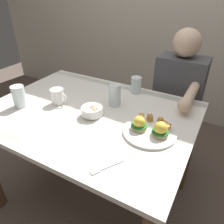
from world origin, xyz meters
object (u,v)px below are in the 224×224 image
object	(u,v)px
fork	(106,167)
water_glass_extra	(115,96)
coffee_mug	(58,96)
diner_person	(177,98)
fruit_bowl	(92,111)
water_glass_near	(136,86)
eggs_benedict_plate	(150,129)
water_glass_far	(19,97)
dining_table	(90,126)

from	to	relation	value
fork	water_glass_extra	size ratio (longest dim) A/B	1.03
coffee_mug	fork	distance (m)	0.63
diner_person	water_glass_extra	bearing A→B (deg)	-121.02
water_glass_extra	fruit_bowl	bearing A→B (deg)	-106.87
water_glass_near	water_glass_extra	xyz separation A→B (m)	(-0.04, -0.22, 0.01)
eggs_benedict_plate	fork	distance (m)	0.32
fruit_bowl	water_glass_near	size ratio (longest dim) A/B	1.09
fork	water_glass_far	size ratio (longest dim) A/B	1.08
coffee_mug	water_glass_near	bearing A→B (deg)	46.21
coffee_mug	water_glass_far	size ratio (longest dim) A/B	0.85
water_glass_extra	diner_person	world-z (taller)	diner_person
fork	water_glass_extra	world-z (taller)	water_glass_extra
eggs_benedict_plate	coffee_mug	distance (m)	0.61
fork	water_glass_near	xyz separation A→B (m)	(-0.18, 0.70, 0.05)
fork	dining_table	bearing A→B (deg)	132.78
fork	water_glass_near	bearing A→B (deg)	104.14
water_glass_near	fruit_bowl	bearing A→B (deg)	-103.26
water_glass_far	coffee_mug	bearing A→B (deg)	38.14
fruit_bowl	coffee_mug	bearing A→B (deg)	175.82
eggs_benedict_plate	fruit_bowl	xyz separation A→B (m)	(-0.34, -0.00, 0.01)
fruit_bowl	diner_person	distance (m)	0.72
eggs_benedict_plate	fruit_bowl	distance (m)	0.34
fruit_bowl	fork	distance (m)	0.41
water_glass_far	water_glass_extra	distance (m)	0.57
fruit_bowl	water_glass_extra	bearing A→B (deg)	73.13
fork	water_glass_far	bearing A→B (deg)	165.07
dining_table	diner_person	xyz separation A→B (m)	(0.37, 0.60, 0.02)
eggs_benedict_plate	water_glass_extra	world-z (taller)	water_glass_extra
fork	coffee_mug	bearing A→B (deg)	148.47
fruit_bowl	coffee_mug	size ratio (longest dim) A/B	1.08
fruit_bowl	water_glass_near	world-z (taller)	water_glass_near
water_glass_far	water_glass_extra	bearing A→B (deg)	30.30
water_glass_near	eggs_benedict_plate	bearing A→B (deg)	-57.33
fork	fruit_bowl	bearing A→B (deg)	131.11
water_glass_extra	diner_person	distance (m)	0.56
coffee_mug	fork	xyz separation A→B (m)	(0.54, -0.33, -0.05)
fork	water_glass_extra	distance (m)	0.53
fruit_bowl	water_glass_far	distance (m)	0.46
eggs_benedict_plate	coffee_mug	size ratio (longest dim) A/B	2.43
fruit_bowl	water_glass_far	bearing A→B (deg)	-164.92
fruit_bowl	water_glass_far	xyz separation A→B (m)	(-0.44, -0.12, 0.03)
water_glass_far	diner_person	bearing A→B (deg)	44.20
fruit_bowl	coffee_mug	distance (m)	0.27
fork	water_glass_far	distance (m)	0.74
water_glass_near	diner_person	world-z (taller)	diner_person
fruit_bowl	water_glass_extra	size ratio (longest dim) A/B	0.88
dining_table	fruit_bowl	world-z (taller)	fruit_bowl
eggs_benedict_plate	water_glass_extra	bearing A→B (deg)	150.19
coffee_mug	fruit_bowl	bearing A→B (deg)	-4.18
eggs_benedict_plate	water_glass_extra	distance (m)	0.34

